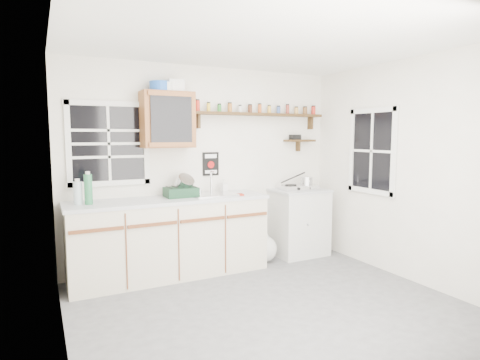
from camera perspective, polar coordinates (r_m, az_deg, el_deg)
name	(u,v)px	position (r m, az deg, el deg)	size (l,w,h in m)	color
room	(272,178)	(3.72, 4.55, 0.27)	(3.64, 3.24, 2.54)	#4E4E50
main_cabinet	(171,237)	(4.80, -9.85, -7.99)	(2.31, 0.63, 0.92)	beige
right_cabinet	(299,222)	(5.62, 8.37, -5.91)	(0.73, 0.57, 0.91)	beige
sink	(212,194)	(4.89, -3.94, -2.03)	(0.52, 0.44, 0.29)	silver
upper_cabinet	(168,120)	(4.81, -10.26, 8.43)	(0.60, 0.32, 0.65)	brown
upper_cabinet_clutter	(166,86)	(4.83, -10.49, 12.98)	(0.39, 0.24, 0.14)	#1B50B3
spice_shelf	(260,114)	(5.38, 2.85, 9.42)	(1.91, 0.18, 0.35)	#32200D
secondary_shelf	(298,140)	(5.72, 8.28, 5.62)	(0.45, 0.16, 0.24)	#32200D
warning_sign	(211,164)	(5.15, -4.19, 2.30)	(0.22, 0.02, 0.30)	black
window_back	(109,144)	(4.80, -18.17, 4.93)	(0.93, 0.03, 0.98)	black
window_right	(372,151)	(5.25, 18.26, 3.93)	(0.03, 0.78, 1.08)	black
water_bottles	(83,191)	(4.52, -21.38, -1.42)	(0.19, 0.13, 0.35)	#A1B6BD
dish_rack	(182,189)	(4.80, -8.23, -1.29)	(0.38, 0.29, 0.28)	black
soap_bottle	(224,186)	(5.10, -2.33, -0.83)	(0.08, 0.08, 0.17)	silver
rag	(238,195)	(4.86, -0.27, -2.10)	(0.13, 0.11, 0.02)	maroon
hotplate	(299,187)	(5.51, 8.35, -1.00)	(0.54, 0.33, 0.07)	silver
saucepan	(306,180)	(5.57, 9.37, -0.07)	(0.39, 0.28, 0.18)	silver
trash_bag	(265,249)	(5.29, 3.56, -9.72)	(0.37, 0.33, 0.42)	silver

